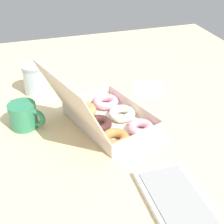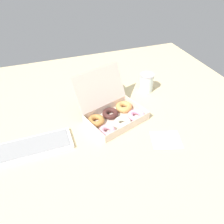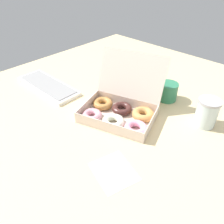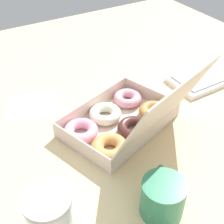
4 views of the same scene
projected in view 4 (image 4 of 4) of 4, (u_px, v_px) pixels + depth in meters
The scene contains 6 objects.
ground_plane at pixel (113, 138), 89.43cm from camera, with size 180.00×180.00×2.00cm, color beige.
donut_box at pixel (123, 121), 88.99cm from camera, with size 39.70×39.02×24.78cm.
keyboard at pixel (220, 72), 114.70cm from camera, with size 40.73×14.93×2.20cm.
coffee_mug at pixel (163, 196), 66.88cm from camera, with size 10.27×12.34×8.93cm.
glass_jar at pixel (50, 218), 60.67cm from camera, with size 9.53×9.53×12.49cm.
paper_napkin at pixel (31, 105), 100.10cm from camera, with size 15.01×12.76×0.15cm, color white.
Camera 4 is at (33.80, 56.57, 59.94)cm, focal length 50.00 mm.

